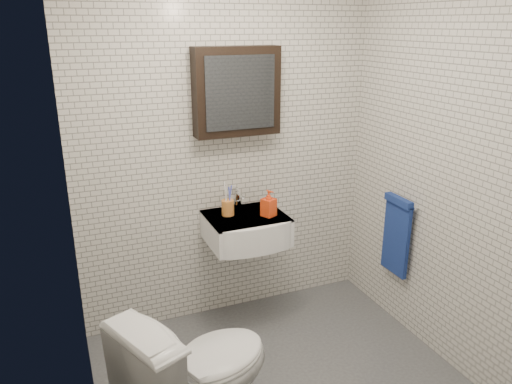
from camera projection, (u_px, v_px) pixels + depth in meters
ground at (285, 384)px, 3.11m from camera, size 2.20×2.00×0.01m
room_shell at (290, 158)px, 2.64m from camera, size 2.22×2.02×2.51m
washbasin at (248, 230)px, 3.53m from camera, size 0.55×0.50×0.20m
faucet at (238, 200)px, 3.65m from camera, size 0.06×0.20×0.15m
mirror_cabinet at (237, 92)px, 3.39m from camera, size 0.60×0.15×0.60m
towel_rail at (397, 232)px, 3.57m from camera, size 0.09×0.30×0.58m
toothbrush_cup at (228, 207)px, 3.52m from camera, size 0.10×0.10×0.24m
soap_bottle at (269, 203)px, 3.49m from camera, size 0.11×0.12×0.19m
toilet at (200, 373)px, 2.59m from camera, size 0.94×0.75×0.84m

